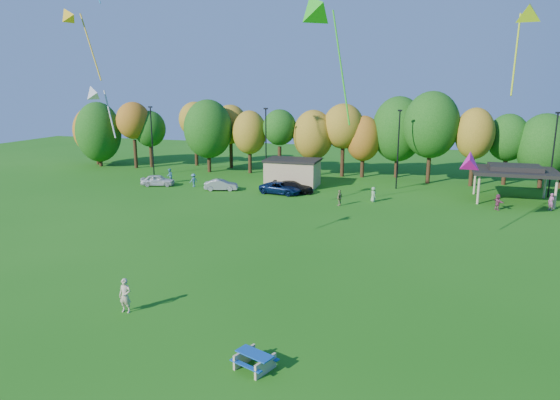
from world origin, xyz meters
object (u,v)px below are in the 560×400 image
(picnic_table, at_px, (255,360))
(car_b, at_px, (221,185))
(car_a, at_px, (158,180))
(car_d, at_px, (293,187))
(kite_flyer, at_px, (125,296))
(car_c, at_px, (281,188))

(picnic_table, bearing_deg, car_b, 136.98)
(car_a, xyz_separation_m, car_d, (16.60, 0.83, -0.01))
(car_a, bearing_deg, car_d, -103.48)
(car_b, bearing_deg, car_d, -99.78)
(car_a, bearing_deg, kite_flyer, -168.58)
(car_b, relative_size, car_c, 0.80)
(car_b, xyz_separation_m, car_d, (8.28, 1.04, 0.04))
(kite_flyer, height_order, car_c, kite_flyer)
(car_a, height_order, car_d, car_a)
(car_b, height_order, car_c, car_c)
(car_c, bearing_deg, car_a, 98.64)
(car_a, distance_m, car_c, 15.44)
(kite_flyer, xyz_separation_m, car_b, (-7.88, 30.58, -0.31))
(car_b, bearing_deg, picnic_table, -171.18)
(picnic_table, xyz_separation_m, car_b, (-16.26, 33.67, 0.21))
(car_b, distance_m, car_c, 7.12)
(kite_flyer, xyz_separation_m, car_a, (-16.20, 30.79, -0.26))
(car_b, xyz_separation_m, car_c, (7.12, 0.19, 0.04))
(picnic_table, height_order, kite_flyer, kite_flyer)
(kite_flyer, distance_m, car_d, 31.62)
(picnic_table, distance_m, car_a, 41.86)
(car_b, height_order, car_d, car_d)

